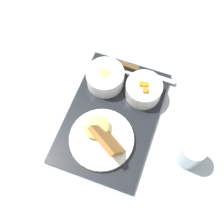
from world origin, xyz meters
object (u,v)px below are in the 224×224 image
(bowl_soup, at_px, (105,77))
(knife, at_px, (134,68))
(bowl_salad, at_px, (144,89))
(glass_water, at_px, (190,154))
(spoon, at_px, (136,75))
(plate_main, at_px, (102,137))

(bowl_soup, height_order, knife, bowl_soup)
(bowl_salad, relative_size, glass_water, 1.11)
(spoon, bearing_deg, glass_water, -44.75)
(bowl_soup, distance_m, glass_water, 0.35)
(bowl_soup, xyz_separation_m, spoon, (-0.05, 0.09, -0.03))
(bowl_soup, height_order, plate_main, plate_main)
(plate_main, xyz_separation_m, spoon, (-0.24, 0.06, -0.01))
(bowl_salad, height_order, spoon, bowl_salad)
(bowl_salad, height_order, knife, bowl_salad)
(bowl_salad, height_order, bowl_soup, bowl_salad)
(bowl_salad, xyz_separation_m, glass_water, (0.18, 0.17, -0.00))
(plate_main, height_order, glass_water, plate_main)
(bowl_salad, height_order, plate_main, plate_main)
(plate_main, xyz_separation_m, glass_water, (-0.00, 0.26, 0.01))
(bowl_salad, xyz_separation_m, spoon, (-0.06, -0.03, -0.03))
(knife, bearing_deg, plate_main, -91.98)
(plate_main, relative_size, glass_water, 1.87)
(plate_main, height_order, knife, plate_main)
(plate_main, bearing_deg, bowl_soup, -169.62)
(bowl_soup, relative_size, spoon, 0.73)
(plate_main, bearing_deg, glass_water, 90.49)
(bowl_soup, distance_m, plate_main, 0.20)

